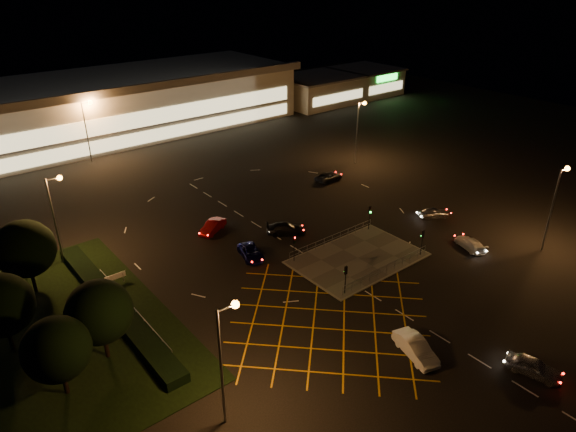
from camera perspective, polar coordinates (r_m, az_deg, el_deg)
ground at (r=58.35m, az=4.97°, el=-4.59°), size 180.00×180.00×0.00m
pedestrian_island at (r=58.37m, az=7.76°, el=-4.67°), size 14.00×9.00×0.12m
grass_verge at (r=51.76m, az=-23.88°, el=-11.55°), size 18.00×30.00×0.08m
hedge at (r=52.43m, az=-18.76°, el=-9.39°), size 2.00×26.00×1.00m
supermarket at (r=106.64m, az=-18.90°, el=11.63°), size 72.00×26.50×10.50m
retail_unit_a at (r=123.85m, az=3.33°, el=13.86°), size 18.80×14.80×6.35m
retail_unit_b at (r=134.87m, az=8.58°, el=14.66°), size 14.80×14.80×6.35m
streetlight_sw at (r=35.92m, az=-6.97°, el=-14.41°), size 1.78×0.56×10.03m
streetlight_se at (r=64.11m, az=27.65°, el=1.84°), size 1.78×0.56×10.03m
streetlight_nw at (r=59.66m, az=-24.36°, el=0.83°), size 1.78×0.56×10.03m
streetlight_ne at (r=84.85m, az=7.92°, el=10.13°), size 1.78×0.56×10.03m
streetlight_far_left at (r=90.56m, az=-21.37°, el=9.62°), size 1.78×0.56×10.03m
streetlight_far_right at (r=110.41m, az=-1.41°, el=14.14°), size 1.78×0.56×10.03m
signal_sw at (r=51.11m, az=6.43°, el=-6.44°), size 0.28×0.30×3.15m
signal_se at (r=59.20m, az=14.72°, el=-2.32°), size 0.28×0.30×3.15m
signal_nw at (r=56.12m, az=0.69°, el=-3.04°), size 0.28×0.30×3.15m
signal_ne at (r=63.58m, az=9.07°, el=0.33°), size 0.28×0.30×3.15m
tree_a at (r=42.59m, az=-24.32°, el=-13.35°), size 5.04×5.04×6.86m
tree_b at (r=48.82m, az=-29.33°, el=-8.66°), size 5.40×5.40×7.35m
tree_c at (r=56.04m, az=-27.17°, el=-3.27°), size 5.76×5.76×7.84m
tree_e at (r=44.65m, az=-20.23°, el=-10.00°), size 5.40×5.40×7.35m
car_near_silver at (r=47.29m, az=25.61°, el=-14.88°), size 2.81×4.60×1.46m
car_queue_white at (r=45.85m, az=13.99°, el=-14.02°), size 2.91×5.06×1.58m
car_left_blue at (r=57.97m, az=-4.16°, el=-4.07°), size 3.22×4.88×1.25m
car_far_dkgrey at (r=62.71m, az=-0.24°, el=-1.40°), size 5.12×4.32×1.41m
car_right_silver at (r=69.36m, az=15.91°, el=0.35°), size 4.26×3.24×1.35m
car_circ_red at (r=63.81m, az=-8.38°, el=-1.18°), size 4.54×3.34×1.43m
car_east_grey at (r=78.49m, az=4.56°, el=4.37°), size 4.67×2.27×1.28m
car_approach_white at (r=63.25m, az=19.58°, el=-2.89°), size 3.06×4.65×1.25m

